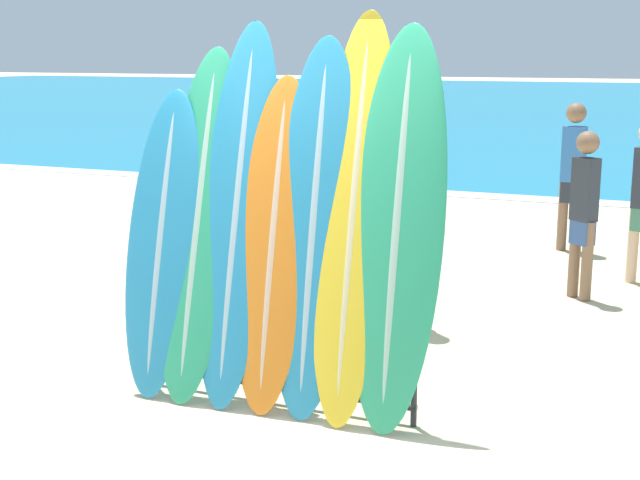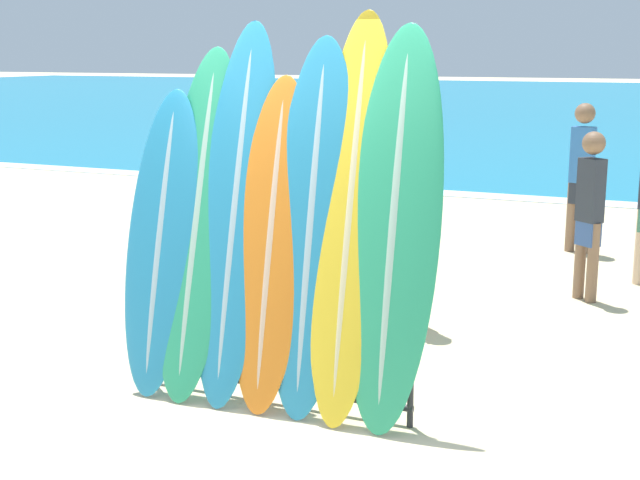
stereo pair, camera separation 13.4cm
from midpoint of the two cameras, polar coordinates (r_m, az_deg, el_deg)
name	(u,v)px [view 1 (the left image)]	position (r m, az deg, el deg)	size (l,w,h in m)	color
ground_plane	(262,417)	(5.85, -4.41, -11.23)	(160.00, 160.00, 0.00)	beige
ocean_water	(636,104)	(43.66, 19.48, 8.23)	(120.00, 60.00, 0.01)	teal
surfboard_rack	(273,331)	(5.89, -3.66, -5.85)	(1.97, 0.04, 0.94)	#28282D
surfboard_slot_0	(162,243)	(6.14, -10.67, -0.19)	(0.54, 0.60, 2.06)	teal
surfboard_slot_1	(199,224)	(6.02, -8.39, 1.02)	(0.56, 0.70, 2.35)	#289E70
surfboard_slot_2	(238,214)	(5.88, -5.95, 1.65)	(0.53, 0.69, 2.51)	teal
surfboard_slot_3	(274,245)	(5.74, -3.65, -0.33)	(0.52, 0.55, 2.16)	orange
surfboard_slot_4	(314,229)	(5.63, -1.06, 0.72)	(0.56, 0.55, 2.41)	teal
surfboard_slot_5	(354,219)	(5.53, 1.47, 1.35)	(0.51, 0.64, 2.57)	yellow
surfboard_slot_6	(398,230)	(5.42, 4.28, 0.65)	(0.59, 0.57, 2.48)	#289E70
person_near_water	(584,209)	(8.65, 16.11, 1.95)	(0.27, 0.26, 1.59)	#846047
person_mid_beach	(573,171)	(10.75, 15.54, 4.26)	(0.29, 0.23, 1.73)	#846047
person_far_right	(410,224)	(7.46, 5.24, 1.03)	(0.27, 0.28, 1.64)	#846047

